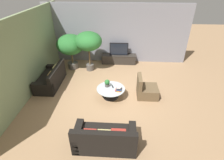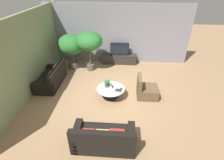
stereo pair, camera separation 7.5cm
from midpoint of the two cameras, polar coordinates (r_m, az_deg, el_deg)
name	(u,v)px [view 2 (the right image)]	position (r m, az deg, el deg)	size (l,w,h in m)	color
ground_plane	(112,95)	(7.04, 0.37, -4.77)	(24.00, 24.00, 0.00)	#9E7A56
back_wall_stone	(117,34)	(9.33, 1.80, 14.81)	(7.40, 0.12, 3.00)	gray
side_wall_left	(27,56)	(7.40, -25.77, 7.17)	(0.12, 7.40, 3.00)	gray
media_console	(119,59)	(9.46, 2.63, 6.94)	(1.81, 0.50, 0.48)	#2D2823
television	(120,49)	(9.25, 2.72, 10.04)	(0.96, 0.13, 0.65)	black
coffee_table	(111,91)	(6.75, -0.12, -3.59)	(1.08, 1.08, 0.40)	black
couch_by_wall	(52,78)	(7.97, -18.82, 0.50)	(0.84, 1.79, 0.84)	black
couch_near_entry	(104,138)	(5.05, -2.28, -18.54)	(1.71, 0.84, 0.84)	black
armchair_wicker	(146,90)	(6.95, 11.33, -3.27)	(0.80, 0.76, 0.86)	brown
potted_palm_tall	(71,45)	(8.79, -12.91, 10.98)	(1.32, 1.32, 1.73)	#514C47
potted_palm_corner	(89,42)	(8.35, -7.28, 12.22)	(1.27, 1.27, 1.93)	#514C47
potted_plant_tabletop	(107,83)	(6.73, -1.30, -0.97)	(0.20, 0.20, 0.29)	#514C47
book_stack	(118,89)	(6.55, 2.41, -2.86)	(0.24, 0.30, 0.16)	gold
remote_black	(113,87)	(6.77, 0.51, -2.19)	(0.04, 0.16, 0.02)	black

